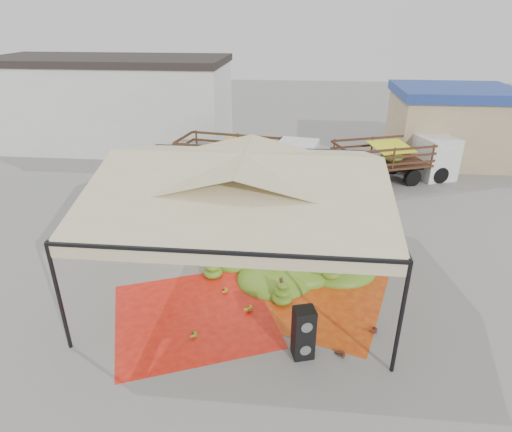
# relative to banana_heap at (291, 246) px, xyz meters

# --- Properties ---
(ground) EXTENTS (90.00, 90.00, 0.00)m
(ground) POSITION_rel_banana_heap_xyz_m (-1.45, -0.64, -0.66)
(ground) COLOR slate
(ground) RESTS_ON ground
(canopy_tent) EXTENTS (8.10, 8.10, 4.00)m
(canopy_tent) POSITION_rel_banana_heap_xyz_m (-1.45, -0.64, 2.64)
(canopy_tent) COLOR black
(canopy_tent) RESTS_ON ground
(building_white) EXTENTS (14.30, 6.30, 5.40)m
(building_white) POSITION_rel_banana_heap_xyz_m (-11.45, 13.36, 2.05)
(building_white) COLOR silver
(building_white) RESTS_ON ground
(building_tan) EXTENTS (6.30, 5.30, 4.10)m
(building_tan) POSITION_rel_banana_heap_xyz_m (8.55, 12.36, 1.41)
(building_tan) COLOR tan
(building_tan) RESTS_ON ground
(tarp_left) EXTENTS (5.44, 5.32, 0.01)m
(tarp_left) POSITION_rel_banana_heap_xyz_m (-2.64, -3.07, -0.66)
(tarp_left) COLOR red
(tarp_left) RESTS_ON ground
(tarp_right) EXTENTS (5.00, 5.13, 0.01)m
(tarp_right) POSITION_rel_banana_heap_xyz_m (0.76, -1.78, -0.66)
(tarp_right) COLOR #D06413
(tarp_right) RESTS_ON ground
(banana_heap) EXTENTS (7.72, 7.17, 1.33)m
(banana_heap) POSITION_rel_banana_heap_xyz_m (0.00, 0.00, 0.00)
(banana_heap) COLOR #3D7819
(banana_heap) RESTS_ON ground
(hand_yellow_a) EXTENTS (0.61, 0.55, 0.23)m
(hand_yellow_a) POSITION_rel_banana_heap_xyz_m (-1.19, -2.68, -0.55)
(hand_yellow_a) COLOR #B88B24
(hand_yellow_a) RESTS_ON ground
(hand_yellow_b) EXTENTS (0.48, 0.41, 0.20)m
(hand_yellow_b) POSITION_rel_banana_heap_xyz_m (-2.01, -1.92, -0.56)
(hand_yellow_b) COLOR gold
(hand_yellow_b) RESTS_ON ground
(hand_red_a) EXTENTS (0.57, 0.54, 0.20)m
(hand_red_a) POSITION_rel_banana_heap_xyz_m (2.25, -3.25, -0.56)
(hand_red_a) COLOR #531612
(hand_red_a) RESTS_ON ground
(hand_red_b) EXTENTS (0.57, 0.55, 0.20)m
(hand_red_b) POSITION_rel_banana_heap_xyz_m (1.30, -4.34, -0.56)
(hand_red_b) COLOR #613016
(hand_red_b) RESTS_ON ground
(hand_green) EXTENTS (0.40, 0.33, 0.18)m
(hand_green) POSITION_rel_banana_heap_xyz_m (-2.49, -3.94, -0.57)
(hand_green) COLOR #447B19
(hand_green) RESTS_ON ground
(hanging_bunches) EXTENTS (4.74, 0.24, 0.20)m
(hanging_bunches) POSITION_rel_banana_heap_xyz_m (-2.22, -1.98, 1.96)
(hanging_bunches) COLOR #4B7819
(hanging_bunches) RESTS_ON ground
(speaker_stack) EXTENTS (0.61, 0.56, 1.39)m
(speaker_stack) POSITION_rel_banana_heap_xyz_m (0.43, -4.34, 0.03)
(speaker_stack) COLOR black
(speaker_stack) RESTS_ON ground
(banana_leaves) EXTENTS (0.96, 1.36, 3.70)m
(banana_leaves) POSITION_rel_banana_heap_xyz_m (-3.13, 0.37, -0.66)
(banana_leaves) COLOR #2E7D21
(banana_leaves) RESTS_ON ground
(vendor) EXTENTS (0.67, 0.52, 1.60)m
(vendor) POSITION_rel_banana_heap_xyz_m (-2.00, 3.64, 0.14)
(vendor) COLOR gray
(vendor) RESTS_ON ground
(truck_left) EXTENTS (6.93, 3.39, 2.28)m
(truck_left) POSITION_rel_banana_heap_xyz_m (-2.06, 7.21, 0.74)
(truck_left) COLOR #4F341A
(truck_left) RESTS_ON ground
(truck_right) EXTENTS (6.47, 4.07, 2.10)m
(truck_right) POSITION_rel_banana_heap_xyz_m (5.21, 8.65, 0.63)
(truck_right) COLOR #4A2918
(truck_right) RESTS_ON ground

